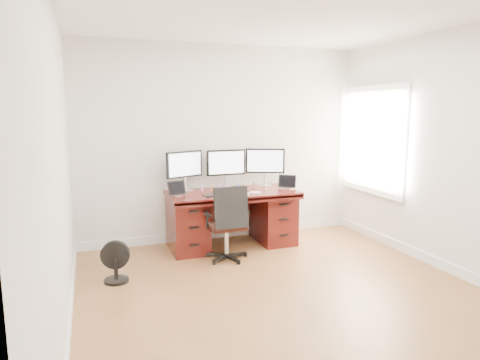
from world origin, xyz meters
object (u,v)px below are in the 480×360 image
object	(u,v)px
floor_fan	(116,262)
monitor_center	(226,164)
office_chair	(227,236)
keyboard	(238,194)
desk	(232,216)

from	to	relation	value
floor_fan	monitor_center	distance (m)	2.05
office_chair	floor_fan	distance (m)	1.35
floor_fan	keyboard	xyz separation A→B (m)	(1.56, 0.52, 0.54)
office_chair	keyboard	world-z (taller)	office_chair
monitor_center	keyboard	distance (m)	0.59
desk	floor_fan	distance (m)	1.75
monitor_center	keyboard	bearing A→B (deg)	-91.56
keyboard	floor_fan	bearing A→B (deg)	-138.96
desk	office_chair	size ratio (longest dim) A/B	1.82
office_chair	keyboard	size ratio (longest dim) A/B	3.19
desk	office_chair	xyz separation A→B (m)	(-0.23, -0.53, -0.09)
floor_fan	monitor_center	size ratio (longest dim) A/B	0.81
monitor_center	keyboard	world-z (taller)	monitor_center
desk	keyboard	size ratio (longest dim) A/B	5.81
office_chair	floor_fan	bearing A→B (deg)	-169.76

